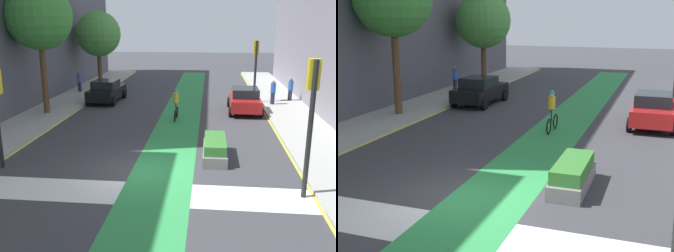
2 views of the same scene
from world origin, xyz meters
TOP-DOWN VIEW (x-y plane):
  - ground_plane at (0.00, 0.00)m, footprint 120.00×120.00m
  - bike_lane_paint at (0.77, 0.00)m, footprint 2.40×60.00m
  - crosswalk_band at (0.00, -2.00)m, footprint 12.00×1.80m
  - curb_stripe_right at (6.00, 0.00)m, footprint 0.16×60.00m
  - traffic_signal_near_right at (5.63, -1.58)m, footprint 0.35×0.52m
  - traffic_signal_far_right at (5.58, 13.33)m, footprint 0.35×0.52m
  - car_black_left_far at (-4.84, 12.88)m, footprint 2.17×4.27m
  - car_red_right_far at (4.70, 10.60)m, footprint 2.06×4.22m
  - cyclist_in_lane at (0.57, 8.04)m, footprint 0.32×1.73m
  - pedestrian_sidewalk_right_a at (6.75, 12.55)m, footprint 0.34×0.34m
  - pedestrian_sidewalk_left_a at (-7.86, 15.90)m, footprint 0.34×0.34m
  - pedestrian_sidewalk_right_b at (8.19, 14.05)m, footprint 0.34×0.34m
  - street_tree_near at (-7.46, 8.52)m, footprint 3.85×3.85m
  - street_tree_far at (-6.90, 18.52)m, footprint 3.74×3.74m
  - median_planter at (2.77, 1.79)m, footprint 0.98×2.74m

SIDE VIEW (x-z plane):
  - ground_plane at x=0.00m, z-range 0.00..0.00m
  - crosswalk_band at x=0.00m, z-range 0.00..0.01m
  - bike_lane_paint at x=0.77m, z-range 0.00..0.01m
  - curb_stripe_right at x=6.00m, z-range 0.00..0.01m
  - median_planter at x=2.77m, z-range -0.02..0.83m
  - car_black_left_far at x=-4.84m, z-range 0.02..1.59m
  - car_red_right_far at x=4.70m, z-range 0.02..1.59m
  - pedestrian_sidewalk_right_b at x=8.19m, z-range 0.16..1.76m
  - pedestrian_sidewalk_left_a at x=-7.86m, z-range 0.16..1.76m
  - cyclist_in_lane at x=0.57m, z-range 0.04..1.90m
  - pedestrian_sidewalk_right_a at x=6.75m, z-range 0.16..1.83m
  - traffic_signal_far_right at x=5.58m, z-range 0.87..5.22m
  - traffic_signal_near_right at x=5.63m, z-range 0.89..5.37m
  - street_tree_far at x=-6.90m, z-range 1.42..7.73m
  - street_tree_near at x=-7.46m, z-range 2.00..9.63m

